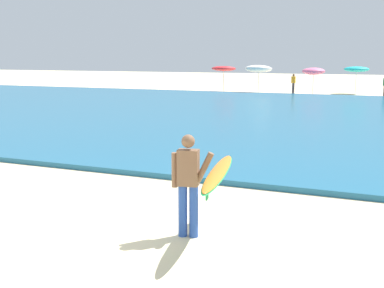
% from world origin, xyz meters
% --- Properties ---
extents(ground_plane, '(160.00, 160.00, 0.00)m').
position_xyz_m(ground_plane, '(0.00, 0.00, 0.00)').
color(ground_plane, beige).
extents(sea, '(120.00, 28.00, 0.14)m').
position_xyz_m(sea, '(0.00, 18.25, 0.07)').
color(sea, '#1E6084').
rests_on(sea, ground).
extents(surfer_with_board, '(1.13, 2.49, 1.73)m').
position_xyz_m(surfer_with_board, '(2.21, 0.92, 1.03)').
color(surfer_with_board, '#284CA3').
rests_on(surfer_with_board, ground).
extents(beach_umbrella_0, '(2.07, 2.09, 2.20)m').
position_xyz_m(beach_umbrella_0, '(-9.27, 34.27, 1.94)').
color(beach_umbrella_0, beige).
rests_on(beach_umbrella_0, ground).
extents(beach_umbrella_1, '(2.21, 2.25, 2.35)m').
position_xyz_m(beach_umbrella_1, '(-5.97, 33.48, 1.97)').
color(beach_umbrella_1, beige).
rests_on(beach_umbrella_1, ground).
extents(beach_umbrella_2, '(1.80, 1.80, 2.09)m').
position_xyz_m(beach_umbrella_2, '(-1.65, 34.09, 1.80)').
color(beach_umbrella_2, beige).
rests_on(beach_umbrella_2, ground).
extents(beach_umbrella_3, '(1.97, 1.98, 2.20)m').
position_xyz_m(beach_umbrella_3, '(1.45, 35.71, 1.95)').
color(beach_umbrella_3, beige).
rests_on(beach_umbrella_3, ground).
extents(beachgoer_near_row_right, '(0.32, 0.20, 1.58)m').
position_xyz_m(beachgoer_near_row_right, '(-3.22, 34.08, 0.84)').
color(beachgoer_near_row_right, '#383842').
rests_on(beachgoer_near_row_right, ground).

